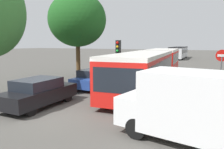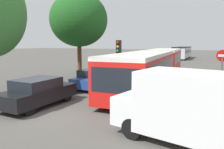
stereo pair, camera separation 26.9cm
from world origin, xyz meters
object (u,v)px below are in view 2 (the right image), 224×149
object	(u,v)px
traffic_light	(119,53)
queued_car_red	(167,59)
queued_car_black	(38,92)
no_entry_sign	(222,66)
articulated_bus	(154,65)
queued_car_green	(160,61)
queued_car_blue	(94,79)
queued_car_navy	(128,69)
queued_car_tan	(147,65)
city_bus_rear	(182,52)
tree_left_mid	(79,20)
white_van	(198,107)

from	to	relation	value
traffic_light	queued_car_red	bearing A→B (deg)	-173.34
queued_car_black	no_entry_sign	world-z (taller)	no_entry_sign
articulated_bus	queued_car_green	distance (m)	13.11
queued_car_blue	queued_car_green	xyz separation A→B (m)	(0.23, 16.58, 0.02)
traffic_light	queued_car_navy	bearing A→B (deg)	-162.24
queued_car_black	queued_car_tan	world-z (taller)	queued_car_black
queued_car_red	traffic_light	xyz separation A→B (m)	(1.77, -20.98, 1.78)
queued_car_blue	queued_car_red	size ratio (longest dim) A/B	0.95
traffic_light	city_bus_rear	bearing A→B (deg)	-175.46
queued_car_black	queued_car_green	bearing A→B (deg)	-1.93
queued_car_black	tree_left_mid	distance (m)	10.22
queued_car_navy	tree_left_mid	size ratio (longest dim) A/B	0.58
queued_car_black	queued_car_red	xyz separation A→B (m)	(-0.07, 26.84, -0.01)
city_bus_rear	queued_car_blue	bearing A→B (deg)	177.36
queued_car_black	white_van	world-z (taller)	white_van
queued_car_green	queued_car_red	size ratio (longest dim) A/B	0.98
queued_car_navy	no_entry_sign	xyz separation A→B (m)	(7.89, -4.25, 1.10)
articulated_bus	traffic_light	world-z (taller)	traffic_light
queued_car_green	no_entry_sign	size ratio (longest dim) A/B	1.44
tree_left_mid	queued_car_blue	bearing A→B (deg)	-41.81
queued_car_blue	queued_car_tan	size ratio (longest dim) A/B	0.98
city_bus_rear	queued_car_blue	xyz separation A→B (m)	(-0.06, -33.65, -0.72)
queued_car_red	traffic_light	size ratio (longest dim) A/B	1.22
queued_car_black	no_entry_sign	xyz separation A→B (m)	(8.19, 6.50, 1.15)
queued_car_green	white_van	bearing A→B (deg)	-162.95
queued_car_navy	tree_left_mid	xyz separation A→B (m)	(-3.85, -2.31, 4.48)
no_entry_sign	tree_left_mid	bearing A→B (deg)	-99.38
queued_car_navy	queued_car_tan	size ratio (longest dim) A/B	1.11
queued_car_red	no_entry_sign	xyz separation A→B (m)	(8.26, -20.34, 1.15)
queued_car_tan	queued_car_red	xyz separation A→B (m)	(-0.38, 10.74, 0.03)
white_van	tree_left_mid	distance (m)	15.11
city_bus_rear	no_entry_sign	xyz separation A→B (m)	(8.05, -32.33, 0.48)
articulated_bus	queued_car_blue	bearing A→B (deg)	-45.92
city_bus_rear	tree_left_mid	bearing A→B (deg)	170.52
white_van	no_entry_sign	size ratio (longest dim) A/B	1.85
queued_car_tan	queued_car_green	distance (m)	5.67
queued_car_green	city_bus_rear	bearing A→B (deg)	-0.50
articulated_bus	tree_left_mid	xyz separation A→B (m)	(-6.87, -0.58, 3.76)
queued_car_blue	traffic_light	distance (m)	2.51
articulated_bus	queued_car_navy	world-z (taller)	articulated_bus
queued_car_tan	tree_left_mid	distance (m)	9.71
no_entry_sign	queued_car_blue	bearing A→B (deg)	-80.79
articulated_bus	traffic_light	xyz separation A→B (m)	(-1.63, -3.17, 1.00)
queued_car_black	queued_car_navy	distance (m)	10.76
queued_car_black	white_van	xyz separation A→B (m)	(7.71, -0.80, 0.51)
articulated_bus	traffic_light	size ratio (longest dim) A/B	5.19
queued_car_tan	no_entry_sign	bearing A→B (deg)	-141.67
queued_car_red	articulated_bus	bearing A→B (deg)	-170.30
white_van	city_bus_rear	bearing A→B (deg)	-70.92
queued_car_tan	city_bus_rear	bearing A→B (deg)	-0.68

